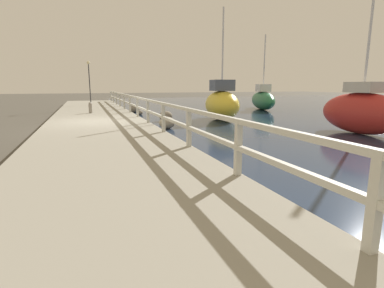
# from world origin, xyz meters

# --- Properties ---
(ground_plane) EXTENTS (120.00, 120.00, 0.00)m
(ground_plane) POSITION_xyz_m (0.00, 0.00, 0.00)
(ground_plane) COLOR #4C473D
(dock_walkway) EXTENTS (3.98, 36.00, 0.34)m
(dock_walkway) POSITION_xyz_m (0.00, 0.00, 0.17)
(dock_walkway) COLOR gray
(dock_walkway) RESTS_ON ground
(railing) EXTENTS (0.10, 32.50, 0.94)m
(railing) POSITION_xyz_m (1.89, 0.00, 0.97)
(railing) COLOR beige
(railing) RESTS_ON dock_walkway
(boulder_mid_strip) EXTENTS (0.38, 0.34, 0.28)m
(boulder_mid_strip) POSITION_xyz_m (2.71, 5.48, 0.14)
(boulder_mid_strip) COLOR slate
(boulder_mid_strip) RESTS_ON ground
(boulder_far_strip) EXTENTS (0.70, 0.63, 0.53)m
(boulder_far_strip) POSITION_xyz_m (3.39, 1.77, 0.26)
(boulder_far_strip) COLOR slate
(boulder_far_strip) RESTS_ON ground
(boulder_upstream) EXTENTS (0.71, 0.64, 0.53)m
(boulder_upstream) POSITION_xyz_m (2.65, 7.23, 0.27)
(boulder_upstream) COLOR slate
(boulder_upstream) RESTS_ON ground
(boulder_water_edge) EXTENTS (0.67, 0.61, 0.51)m
(boulder_water_edge) POSITION_xyz_m (2.77, -0.83, 0.25)
(boulder_water_edge) COLOR gray
(boulder_water_edge) RESTS_ON ground
(mooring_bollard) EXTENTS (0.18, 0.18, 0.58)m
(mooring_bollard) POSITION_xyz_m (-0.18, 3.90, 0.63)
(mooring_bollard) COLOR gray
(mooring_bollard) RESTS_ON dock_walkway
(dock_lamp) EXTENTS (0.24, 0.24, 3.21)m
(dock_lamp) POSITION_xyz_m (-0.03, 10.87, 2.62)
(dock_lamp) COLOR #2D2D33
(dock_lamp) RESTS_ON dock_walkway
(sailboat_red) EXTENTS (1.23, 3.59, 5.98)m
(sailboat_red) POSITION_xyz_m (9.25, -4.58, 0.84)
(sailboat_red) COLOR red
(sailboat_red) RESTS_ON water_surface
(sailboat_green) EXTENTS (2.98, 5.55, 5.39)m
(sailboat_green) POSITION_xyz_m (12.17, 6.62, 0.75)
(sailboat_green) COLOR #236B42
(sailboat_green) RESTS_ON water_surface
(sailboat_yellow) EXTENTS (1.92, 3.51, 5.64)m
(sailboat_yellow) POSITION_xyz_m (6.39, 1.52, 0.85)
(sailboat_yellow) COLOR gold
(sailboat_yellow) RESTS_ON water_surface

